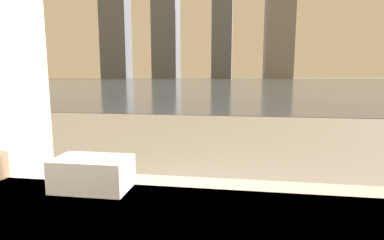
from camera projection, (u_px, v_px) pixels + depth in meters
towel_stack at (92, 173)px, 1.11m from camera, size 0.28×0.16×0.12m
harbor_water at (236, 81)px, 60.93m from camera, size 180.00×110.00×0.01m
skyline_tower_0 at (116, 33)px, 120.31m from camera, size 10.53×8.18×36.00m
skyline_tower_1 at (166, 26)px, 116.90m from camera, size 9.46×10.30×40.37m
skyline_tower_2 at (222, 39)px, 114.40m from camera, size 7.28×13.34×29.73m
skyline_tower_3 at (279, 16)px, 110.15m from camera, size 9.77×13.36×45.63m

